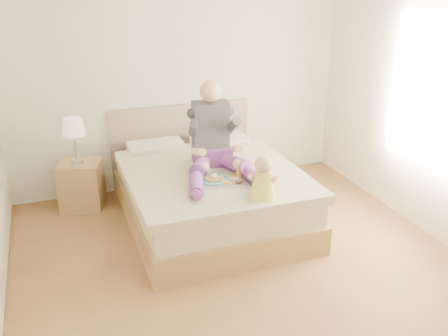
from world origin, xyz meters
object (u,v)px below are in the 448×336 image
object	(u,v)px
nightstand	(82,185)
tray	(223,179)
adult	(214,144)
baby	(263,181)
bed	(207,190)

from	to	relation	value
nightstand	tray	size ratio (longest dim) A/B	1.13
adult	baby	distance (m)	0.83
baby	nightstand	bearing A→B (deg)	162.51
nightstand	adult	xyz separation A→B (m)	(1.28, -0.81, 0.60)
bed	baby	bearing A→B (deg)	-76.84
nightstand	bed	bearing A→B (deg)	-11.47
baby	tray	bearing A→B (deg)	145.60
adult	bed	bearing A→B (deg)	116.49
bed	baby	distance (m)	1.06
bed	nightstand	distance (m)	1.41
adult	tray	bearing A→B (deg)	-89.91
nightstand	baby	bearing A→B (deg)	-30.44
nightstand	tray	xyz separation A→B (m)	(1.24, -1.16, 0.37)
nightstand	adult	bearing A→B (deg)	-14.76
bed	tray	distance (m)	0.57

